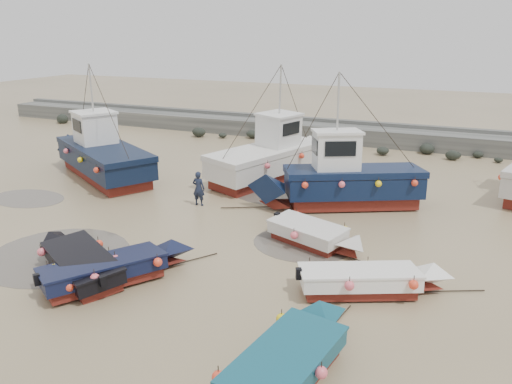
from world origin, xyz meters
TOP-DOWN VIEW (x-y plane):
  - ground at (0.00, 0.00)m, footprint 120.00×120.00m
  - seawall at (0.05, 21.99)m, footprint 60.00×4.92m
  - puddle_a at (-3.36, -1.64)m, footprint 5.28×5.28m
  - puddle_b at (4.74, 2.94)m, footprint 3.98×3.98m
  - puddle_c at (-9.64, 2.83)m, footprint 3.99×3.99m
  - puddle_d at (1.36, 9.72)m, footprint 5.38×5.38m
  - dinghy_1 at (-0.06, -2.45)m, footprint 4.21×5.64m
  - dinghy_2 at (6.91, -4.55)m, footprint 2.51×5.87m
  - dinghy_3 at (7.91, 0.07)m, footprint 5.73×3.22m
  - dinghy_4 at (-1.59, -2.41)m, footprint 5.83×3.85m
  - dinghy_5 at (5.23, 2.94)m, footprint 5.12×2.73m
  - cabin_boat_0 at (-8.97, 7.63)m, footprint 10.42×7.15m
  - cabin_boat_1 at (0.30, 11.03)m, footprint 5.19×10.34m
  - cabin_boat_2 at (4.97, 7.78)m, footprint 8.96×5.46m
  - person at (-1.27, 5.34)m, footprint 0.63×0.44m

SIDE VIEW (x-z plane):
  - ground at x=0.00m, z-range 0.00..0.00m
  - person at x=-1.27m, z-range -0.84..0.84m
  - puddle_a at x=-3.36m, z-range 0.00..0.01m
  - puddle_b at x=4.74m, z-range 0.00..0.01m
  - puddle_c at x=-9.64m, z-range 0.00..0.01m
  - puddle_d at x=1.36m, z-range 0.00..0.01m
  - dinghy_4 at x=-1.59m, z-range -0.17..1.25m
  - dinghy_1 at x=-0.06m, z-range -0.17..1.25m
  - dinghy_3 at x=7.91m, z-range -0.17..1.26m
  - dinghy_2 at x=6.91m, z-range -0.16..1.26m
  - dinghy_5 at x=5.23m, z-range -0.15..1.27m
  - seawall at x=0.05m, z-range -0.12..1.38m
  - cabin_boat_0 at x=-8.97m, z-range -1.81..4.41m
  - cabin_boat_1 at x=0.30m, z-range -1.78..4.44m
  - cabin_boat_2 at x=4.97m, z-range -1.75..4.47m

